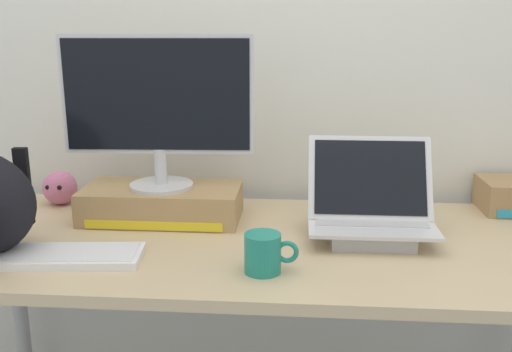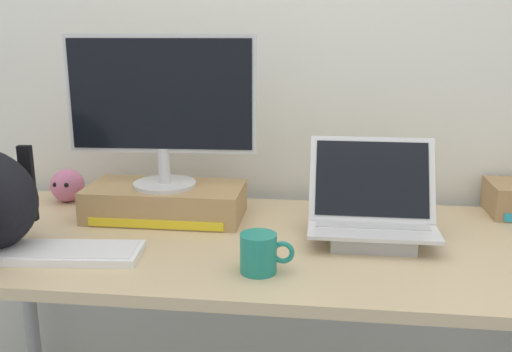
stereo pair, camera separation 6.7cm
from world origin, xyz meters
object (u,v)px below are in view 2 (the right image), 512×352
open_laptop (371,220)px  toner_box_yellow (166,202)px  desktop_monitor (161,105)px  external_keyboard (61,252)px  coffee_mug (260,253)px  plush_toy (67,185)px

open_laptop → toner_box_yellow: bearing=168.8°
toner_box_yellow → desktop_monitor: size_ratio=0.84×
desktop_monitor → open_laptop: bearing=-13.6°
external_keyboard → coffee_mug: (0.52, -0.03, 0.04)m
desktop_monitor → coffee_mug: size_ratio=4.31×
open_laptop → plush_toy: bearing=166.1°
toner_box_yellow → coffee_mug: size_ratio=3.64×
external_keyboard → plush_toy: plush_toy is taller
open_laptop → plush_toy: size_ratio=3.08×
external_keyboard → coffee_mug: 0.52m
open_laptop → external_keyboard: open_laptop is taller
toner_box_yellow → plush_toy: (-0.37, 0.12, 0.01)m
desktop_monitor → external_keyboard: bearing=-121.3°
plush_toy → coffee_mug: bearing=-34.6°
desktop_monitor → external_keyboard: desktop_monitor is taller
toner_box_yellow → desktop_monitor: desktop_monitor is taller
toner_box_yellow → coffee_mug: 0.50m
toner_box_yellow → plush_toy: plush_toy is taller
external_keyboard → plush_toy: size_ratio=3.77×
plush_toy → desktop_monitor: bearing=-18.0°
external_keyboard → coffee_mug: bearing=-8.8°
desktop_monitor → coffee_mug: desktop_monitor is taller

